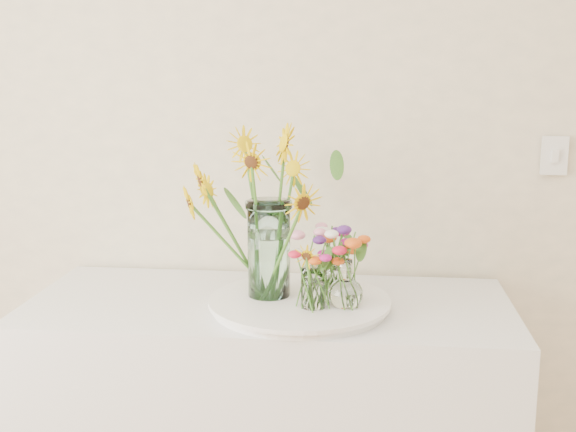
# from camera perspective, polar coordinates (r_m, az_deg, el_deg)

# --- Properties ---
(tray) EXTENTS (0.49, 0.49, 0.02)m
(tray) POSITION_cam_1_polar(r_m,az_deg,el_deg) (2.04, 0.92, -7.04)
(tray) COLOR white
(tray) RESTS_ON counter
(mason_jar) EXTENTS (0.16, 0.16, 0.28)m
(mason_jar) POSITION_cam_1_polar(r_m,az_deg,el_deg) (2.03, -1.52, -2.64)
(mason_jar) COLOR #C9FCF1
(mason_jar) RESTS_ON tray
(sunflower_bouquet) EXTENTS (0.94, 0.94, 0.49)m
(sunflower_bouquet) POSITION_cam_1_polar(r_m,az_deg,el_deg) (2.01, -1.53, 0.29)
(sunflower_bouquet) COLOR #EBC204
(sunflower_bouquet) RESTS_ON tray
(small_vase_a) EXTENTS (0.08, 0.08, 0.12)m
(small_vase_a) POSITION_cam_1_polar(r_m,az_deg,el_deg) (1.95, 2.01, -5.76)
(small_vase_a) COLOR white
(small_vase_a) RESTS_ON tray
(wildflower_posy_a) EXTENTS (0.19, 0.19, 0.21)m
(wildflower_posy_a) POSITION_cam_1_polar(r_m,az_deg,el_deg) (1.94, 2.02, -4.49)
(wildflower_posy_a) COLOR #DC5413
(wildflower_posy_a) RESTS_ON tray
(small_vase_b) EXTENTS (0.12, 0.12, 0.14)m
(small_vase_b) POSITION_cam_1_polar(r_m,az_deg,el_deg) (1.96, 4.60, -5.38)
(small_vase_b) COLOR white
(small_vase_b) RESTS_ON tray
(wildflower_posy_b) EXTENTS (0.23, 0.23, 0.23)m
(wildflower_posy_b) POSITION_cam_1_polar(r_m,az_deg,el_deg) (1.95, 4.62, -4.11)
(wildflower_posy_b) COLOR #DC5413
(wildflower_posy_b) RESTS_ON tray
(small_vase_c) EXTENTS (0.08, 0.08, 0.11)m
(small_vase_c) POSITION_cam_1_polar(r_m,az_deg,el_deg) (2.10, 3.65, -4.55)
(small_vase_c) COLOR white
(small_vase_c) RESTS_ON tray
(wildflower_posy_c) EXTENTS (0.18, 0.18, 0.20)m
(wildflower_posy_c) POSITION_cam_1_polar(r_m,az_deg,el_deg) (2.09, 3.66, -3.36)
(wildflower_posy_c) COLOR #DC5413
(wildflower_posy_c) RESTS_ON tray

